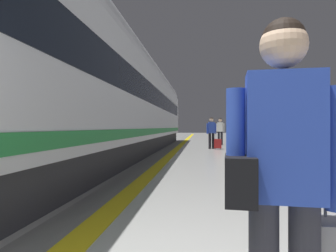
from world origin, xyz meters
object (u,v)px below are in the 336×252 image
object	(u,v)px
waste_bin	(249,144)
traveller_foreground	(280,171)
high_speed_train	(101,88)
passenger_far	(220,129)
suitcase_mid	(218,144)
duffel_bag_far	(215,143)
passenger_near	(242,133)
passenger_mid	(211,131)
suitcase_near	(234,150)

from	to	relation	value
waste_bin	traveller_foreground	bearing A→B (deg)	-98.37
high_speed_train	passenger_far	size ratio (longest dim) A/B	19.32
passenger_far	waste_bin	distance (m)	7.02
suitcase_mid	waste_bin	size ratio (longest dim) A/B	1.03
traveller_foreground	duffel_bag_far	xyz separation A→B (m)	(0.61, 18.21, -0.82)
passenger_near	waste_bin	distance (m)	1.65
duffel_bag_far	passenger_mid	bearing A→B (deg)	-96.41
high_speed_train	suitcase_mid	world-z (taller)	high_speed_train
passenger_near	duffel_bag_far	distance (m)	8.34
passenger_near	passenger_far	distance (m)	8.46
high_speed_train	traveller_foreground	bearing A→B (deg)	-66.09
waste_bin	duffel_bag_far	bearing A→B (deg)	98.99
duffel_bag_far	traveller_foreground	bearing A→B (deg)	-91.91
traveller_foreground	suitcase_near	xyz separation A→B (m)	(0.85, 9.64, -0.63)
suitcase_mid	traveller_foreground	bearing A→B (deg)	-92.16
passenger_mid	waste_bin	bearing A→B (deg)	-66.78
duffel_bag_far	passenger_near	bearing A→B (deg)	-86.16
suitcase_mid	duffel_bag_far	bearing A→B (deg)	89.06
traveller_foreground	passenger_far	xyz separation A→B (m)	(0.93, 18.38, 0.05)
passenger_far	duffel_bag_far	bearing A→B (deg)	-151.74
passenger_mid	duffel_bag_far	size ratio (longest dim) A/B	3.87
suitcase_mid	waste_bin	bearing A→B (deg)	-69.65
passenger_far	passenger_near	bearing A→B (deg)	-88.41
passenger_near	passenger_mid	distance (m)	4.98
suitcase_near	passenger_mid	bearing A→B (deg)	96.88
suitcase_near	passenger_mid	size ratio (longest dim) A/B	0.37
high_speed_train	passenger_far	distance (m)	11.06
duffel_bag_far	high_speed_train	bearing A→B (deg)	-114.15
passenger_near	suitcase_mid	size ratio (longest dim) A/B	1.69
duffel_bag_far	waste_bin	size ratio (longest dim) A/B	0.48
passenger_far	duffel_bag_far	distance (m)	0.94
passenger_near	waste_bin	xyz separation A→B (m)	(0.52, 1.50, -0.48)
suitcase_near	passenger_far	xyz separation A→B (m)	(0.08, 8.74, 0.68)
suitcase_near	suitcase_mid	size ratio (longest dim) A/B	0.67
waste_bin	passenger_far	bearing A→B (deg)	96.18
suitcase_near	suitcase_mid	xyz separation A→B (m)	(-0.30, 4.85, -0.04)
suitcase_near	waste_bin	bearing A→B (deg)	65.08
high_speed_train	traveller_foreground	xyz separation A→B (m)	(3.76, -8.48, -1.53)
traveller_foreground	high_speed_train	bearing A→B (deg)	113.91
passenger_near	suitcase_mid	bearing A→B (deg)	97.71
passenger_mid	passenger_far	xyz separation A→B (m)	(0.70, 3.56, 0.03)
high_speed_train	passenger_near	xyz separation A→B (m)	(4.92, 1.45, -1.57)
high_speed_train	traveller_foreground	world-z (taller)	high_speed_train
passenger_near	suitcase_mid	distance (m)	4.64
suitcase_mid	suitcase_near	bearing A→B (deg)	-86.40
passenger_near	waste_bin	size ratio (longest dim) A/B	1.73
passenger_mid	suitcase_mid	world-z (taller)	passenger_mid
passenger_near	passenger_mid	xyz separation A→B (m)	(-0.94, 4.89, 0.05)
suitcase_mid	duffel_bag_far	distance (m)	3.73
passenger_near	suitcase_near	world-z (taller)	passenger_near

